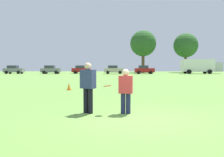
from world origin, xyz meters
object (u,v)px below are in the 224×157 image
traffic_cone (69,87)px  box_truck (200,66)px  parked_car_mid_right (114,70)px  parked_car_near_right (144,70)px  frisbee (107,86)px  player_thrower (88,85)px  player_defender (126,89)px  parked_car_center (81,69)px  parked_car_mid_left (51,70)px  parked_car_near_left (14,70)px

traffic_cone → box_truck: bearing=61.1°
parked_car_mid_right → box_truck: 19.05m
parked_car_near_right → frisbee: bearing=-96.6°
player_thrower → box_truck: box_truck is taller
player_defender → parked_car_center: size_ratio=0.36×
parked_car_mid_left → parked_car_center: (6.41, 1.68, 0.00)m
player_defender → traffic_cone: (-3.80, 8.19, -0.63)m
player_defender → parked_car_mid_left: 46.70m
player_thrower → parked_car_near_left: 49.27m
parked_car_center → player_defender: bearing=-78.4°
parked_car_mid_left → traffic_cone: bearing=-71.5°
parked_car_mid_right → box_truck: size_ratio=0.50×
parked_car_near_left → box_truck: bearing=2.7°
parked_car_center → box_truck: box_truck is taller
player_thrower → traffic_cone: 8.59m
player_thrower → parked_car_mid_left: size_ratio=0.41×
player_thrower → parked_car_center: size_ratio=0.41×
parked_car_near_left → parked_car_center: bearing=7.2°
parked_car_mid_right → parked_car_near_right: 6.57m
parked_car_near_left → parked_car_mid_left: size_ratio=1.00×
frisbee → traffic_cone: frisbee is taller
parked_car_center → parked_car_mid_right: same height
traffic_cone → parked_car_mid_left: parked_car_mid_left is taller
player_thrower → parked_car_center: parked_car_center is taller
parked_car_near_left → parked_car_mid_left: (8.12, 0.16, 0.00)m
frisbee → traffic_cone: bearing=111.0°
parked_car_near_right → box_truck: 12.49m
player_thrower → parked_car_near_right: 44.61m
player_thrower → parked_car_mid_right: bearing=90.9°
parked_car_near_left → parked_car_mid_left: bearing=1.1°
player_defender → parked_car_mid_left: (-15.75, 43.97, 0.07)m
traffic_cone → parked_car_near_right: parked_car_near_right is taller
parked_car_center → parked_car_near_right: same height
parked_car_near_right → box_truck: size_ratio=0.50×
player_defender → parked_car_mid_left: parked_car_mid_left is taller
frisbee → parked_car_center: 46.55m
frisbee → parked_car_mid_right: 43.83m
traffic_cone → parked_car_mid_right: parked_car_mid_right is taller
player_thrower → parked_car_mid_left: (-14.45, 43.96, -0.07)m
parked_car_near_right → box_truck: box_truck is taller
parked_car_near_left → parked_car_mid_right: same height
traffic_cone → box_truck: size_ratio=0.06×
parked_car_near_left → traffic_cone: bearing=-60.6°
parked_car_mid_left → parked_car_center: size_ratio=1.00×
player_defender → parked_car_near_left: (-23.88, 43.80, 0.07)m
box_truck → parked_car_mid_right: bearing=-174.0°
frisbee → parked_car_mid_left: parked_car_mid_left is taller
parked_car_near_left → parked_car_center: size_ratio=1.00×
traffic_cone → parked_car_mid_left: 37.73m
parked_car_mid_right → traffic_cone: bearing=-92.9°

